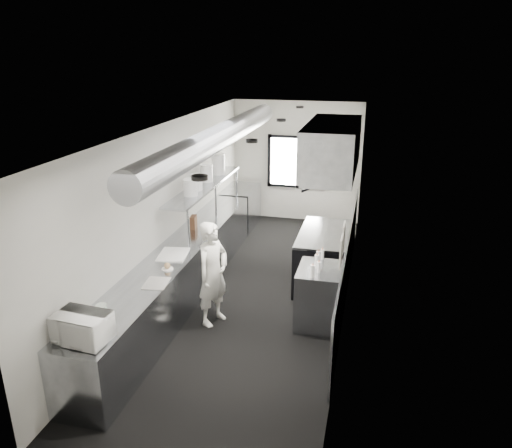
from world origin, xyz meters
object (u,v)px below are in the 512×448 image
Objects in this scene: deli_tub_a at (101,308)px; plate_stack_b at (196,182)px; pass_shelf at (205,186)px; plate_stack_d at (218,164)px; knife_block at (193,222)px; plate_stack_c at (207,173)px; squeeze_bottle_e at (322,254)px; exhaust_hood at (332,148)px; small_plate at (167,269)px; plate_stack_a at (190,187)px; squeeze_bottle_a at (312,271)px; cutting_board at (173,254)px; far_work_table at (240,207)px; microwave at (82,328)px; deli_tub_b at (98,312)px; bottle_station at (320,296)px; squeeze_bottle_b at (319,267)px; prep_counter at (179,275)px; squeeze_bottle_d at (318,257)px; squeeze_bottle_c at (317,261)px; range at (323,258)px.

deli_tub_a is 0.48× the size of plate_stack_b.
pass_shelf is 7.39× the size of plate_stack_d.
plate_stack_c is at bearing 80.37° from knife_block.
pass_shelf reaches higher than squeeze_bottle_e.
exhaust_hood is 12.88× the size of small_plate.
plate_stack_d is at bearing 90.26° from plate_stack_a.
cutting_board is at bearing 173.10° from squeeze_bottle_a.
plate_stack_d reaches higher than far_work_table.
microwave is 0.63m from deli_tub_a.
pass_shelf reaches higher than deli_tub_b.
plate_stack_a is (-0.03, 3.43, 0.65)m from microwave.
microwave is 2.42× the size of knife_block.
bottle_station is at bearing -85.85° from squeeze_bottle_e.
deli_tub_a is at bearing -146.42° from squeeze_bottle_a.
squeeze_bottle_b is 0.48m from squeeze_bottle_e.
prep_counter is 3.70m from far_work_table.
microwave is (-0.00, -2.68, 0.61)m from prep_counter.
deli_tub_a is at bearing -91.46° from plate_stack_b.
bottle_station is 5.90× the size of deli_tub_b.
deli_tub_a is 0.83× the size of squeeze_bottle_e.
squeeze_bottle_e is (0.06, 0.66, -0.01)m from squeeze_bottle_a.
plate_stack_d is 3.25m from squeeze_bottle_e.
pass_shelf is 0.82m from plate_stack_d.
squeeze_bottle_c is at bearing -91.88° from squeeze_bottle_d.
plate_stack_d is (-0.04, -1.41, 1.32)m from far_work_table.
plate_stack_c reaches higher than squeeze_bottle_d.
prep_counter is 1.47m from plate_stack_a.
bottle_station is at bearing -38.62° from plate_stack_c.
squeeze_bottle_a is at bearing -41.69° from pass_shelf.
squeeze_bottle_a is (2.07, 0.24, 0.09)m from small_plate.
plate_stack_b is (0.04, 0.11, 0.70)m from knife_block.
plate_stack_c is 1.63× the size of squeeze_bottle_d.
range is 5.69× the size of plate_stack_a.
squeeze_bottle_d reaches higher than range.
exhaust_hood is at bearing -2.28° from knife_block.
far_work_table is at bearing 91.93° from small_plate.
pass_shelf is at bearing 138.31° from squeeze_bottle_a.
prep_counter is at bearing -87.39° from plate_stack_a.
plate_stack_a is (-2.22, -0.45, 1.24)m from range.
far_work_table is at bearing 119.98° from squeeze_bottle_c.
plate_stack_b is 1.44× the size of squeeze_bottle_d.
squeeze_bottle_e is (2.35, -1.55, -0.75)m from plate_stack_c.
small_plate is (-2.10, -1.95, -1.48)m from exhaust_hood.
bottle_station is 1.67× the size of microwave.
knife_block reaches higher than cutting_board.
deli_tub_a is 2.93m from plate_stack_a.
exhaust_hood is 2.44× the size of bottle_station.
squeeze_bottle_b is (-0.02, -0.13, 0.53)m from bottle_station.
small_plate is at bearing 77.72° from deli_tub_a.
cutting_board is at bearing 103.92° from small_plate.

